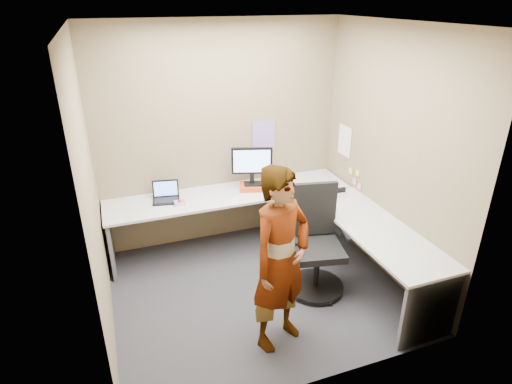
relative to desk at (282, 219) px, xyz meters
name	(u,v)px	position (x,y,z in m)	size (l,w,h in m)	color
ground	(258,290)	(-0.44, -0.39, -0.59)	(3.00, 3.00, 0.00)	#232328
wall_back	(221,136)	(-0.44, 0.91, 0.76)	(3.00, 3.00, 0.00)	brown
wall_right	(390,156)	(1.06, -0.39, 0.76)	(2.70, 2.70, 0.00)	brown
wall_left	(92,198)	(-1.94, -0.39, 0.76)	(2.70, 2.70, 0.00)	brown
ceiling	(258,23)	(-0.44, -0.39, 2.11)	(3.00, 3.00, 0.00)	white
desk	(282,219)	(0.00, 0.00, 0.00)	(2.98, 2.58, 0.73)	silver
paper_ream	(253,187)	(-0.14, 0.61, 0.17)	(0.31, 0.23, 0.06)	red
monitor	(252,163)	(-0.14, 0.63, 0.48)	(0.48, 0.21, 0.47)	black
laptop	(166,195)	(-1.19, 0.67, 0.20)	(0.34, 0.30, 0.22)	black
trackball_mouse	(180,203)	(-1.07, 0.49, 0.17)	(0.12, 0.08, 0.07)	#B7B7BC
origami	(234,199)	(-0.46, 0.36, 0.17)	(0.10, 0.10, 0.06)	white
stapler	(339,190)	(0.82, 0.16, 0.17)	(0.15, 0.04, 0.06)	black
flower	(335,187)	(0.69, 0.05, 0.28)	(0.07, 0.07, 0.22)	brown
calendar_purple	(264,136)	(0.11, 0.90, 0.71)	(0.30, 0.01, 0.40)	#846BB7
calendar_white	(345,141)	(1.05, 0.51, 0.66)	(0.01, 0.28, 0.38)	white
sticky_note_a	(357,173)	(1.05, 0.16, 0.36)	(0.01, 0.07, 0.07)	#F2E059
sticky_note_b	(354,181)	(1.05, 0.21, 0.23)	(0.01, 0.07, 0.07)	pink
sticky_note_c	(359,187)	(1.05, 0.09, 0.21)	(0.01, 0.07, 0.07)	pink
sticky_note_d	(351,171)	(1.05, 0.31, 0.33)	(0.01, 0.07, 0.07)	#F2E059
office_chair	(316,249)	(0.16, -0.53, -0.12)	(0.64, 0.61, 1.14)	black
person	(281,260)	(-0.50, -1.12, 0.27)	(0.62, 0.41, 1.71)	#999399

